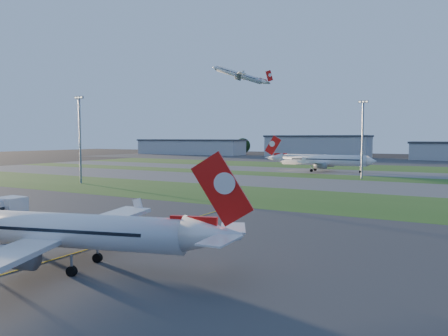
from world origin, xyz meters
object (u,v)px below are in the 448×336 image
Objects in this scene: light_mast_west at (80,134)px; airliner_taxiing at (322,160)px; light_mast_centre at (363,134)px; airliner_parked at (59,231)px.

airliner_taxiing is at bearing 57.71° from light_mast_west.
light_mast_west and light_mast_centre have the same top height.
light_mast_west is (-62.83, 61.26, 10.95)m from airliner_parked.
light_mast_west reaches higher than airliner_parked.
airliner_parked is 1.34× the size of light_mast_centre.
light_mast_west reaches higher than airliner_taxiing.
light_mast_west is 1.00× the size of light_mast_centre.
light_mast_west is (-49.86, -78.89, 10.25)m from airliner_taxiing.
light_mast_west is at bearing 55.13° from airliner_taxiing.
airliner_taxiing is (-12.98, 140.15, 0.70)m from airliner_parked.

